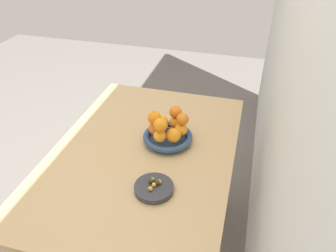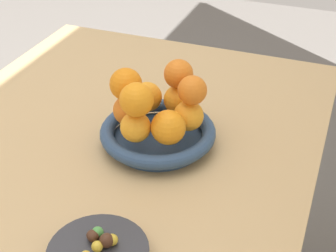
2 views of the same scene
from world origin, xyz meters
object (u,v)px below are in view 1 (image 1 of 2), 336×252
at_px(orange_6, 183,119).
at_px(candy_ball_1, 151,181).
at_px(fruit_bowl, 168,138).
at_px(orange_4, 155,128).
at_px(candy_dish, 154,188).
at_px(candy_ball_2, 153,179).
at_px(orange_1, 181,129).
at_px(orange_8, 176,112).
at_px(candy_ball_0, 157,182).
at_px(orange_5, 160,136).
at_px(orange_3, 162,122).
at_px(dining_table, 144,167).
at_px(candy_ball_6, 154,185).
at_px(orange_7, 161,125).
at_px(orange_0, 174,135).
at_px(candy_ball_3, 150,189).
at_px(candy_ball_4, 151,181).
at_px(candy_ball_5, 159,182).
at_px(orange_2, 175,122).
at_px(orange_9, 154,118).

relative_size(orange_6, candy_ball_1, 3.11).
relative_size(fruit_bowl, orange_4, 3.81).
xyz_separation_m(candy_dish, candy_ball_2, (-0.02, -0.01, 0.02)).
relative_size(orange_4, candy_ball_1, 3.38).
relative_size(candy_ball_1, candy_ball_2, 0.96).
relative_size(orange_1, orange_8, 1.02).
relative_size(fruit_bowl, candy_dish, 1.50).
relative_size(fruit_bowl, candy_ball_0, 10.22).
xyz_separation_m(orange_4, orange_5, (0.05, 0.03, -0.00)).
height_order(orange_3, candy_ball_2, orange_3).
bearing_deg(dining_table, candy_ball_6, 28.98).
distance_m(orange_3, candy_ball_0, 0.34).
bearing_deg(orange_7, orange_1, 134.18).
distance_m(orange_0, candy_ball_3, 0.28).
distance_m(dining_table, candy_dish, 0.25).
bearing_deg(candy_ball_3, fruit_bowl, -175.83).
relative_size(candy_dish, orange_5, 2.65).
bearing_deg(fruit_bowl, orange_7, -14.44).
bearing_deg(candy_ball_2, candy_ball_4, -31.81).
bearing_deg(orange_1, candy_ball_5, -2.37).
xyz_separation_m(orange_2, orange_6, (0.05, 0.04, 0.05)).
bearing_deg(candy_ball_4, candy_ball_1, 60.28).
distance_m(orange_1, candy_ball_4, 0.30).
bearing_deg(orange_4, orange_0, 70.96).
relative_size(candy_ball_3, candy_ball_4, 0.99).
xyz_separation_m(orange_7, candy_ball_3, (0.27, 0.04, -0.09)).
bearing_deg(candy_ball_1, candy_ball_4, -119.72).
xyz_separation_m(dining_table, orange_2, (-0.15, 0.10, 0.16)).
distance_m(fruit_bowl, orange_4, 0.07).
height_order(orange_1, candy_ball_0, orange_1).
bearing_deg(orange_0, fruit_bowl, -138.71).
bearing_deg(dining_table, candy_ball_2, 29.37).
bearing_deg(candy_ball_6, orange_3, -168.62).
relative_size(orange_8, candy_ball_0, 2.58).
bearing_deg(orange_3, orange_0, 41.29).
distance_m(fruit_bowl, candy_ball_4, 0.28).
bearing_deg(fruit_bowl, candy_ball_3, 4.17).
height_order(orange_3, orange_8, orange_8).
height_order(fruit_bowl, candy_ball_6, fruit_bowl).
bearing_deg(candy_dish, candy_ball_3, -12.72).
bearing_deg(orange_7, orange_9, -136.42).
bearing_deg(candy_ball_5, candy_ball_3, -26.19).
xyz_separation_m(orange_6, candy_ball_3, (0.33, -0.04, -0.09)).
relative_size(orange_0, orange_5, 1.13).
relative_size(orange_1, candy_ball_1, 3.31).
bearing_deg(orange_1, candy_ball_1, -7.63).
bearing_deg(orange_2, candy_ball_2, -0.30).
xyz_separation_m(orange_9, candy_ball_0, (0.27, 0.09, -0.09)).
relative_size(candy_dish, candy_ball_2, 8.28).
bearing_deg(dining_table, orange_5, 120.44).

